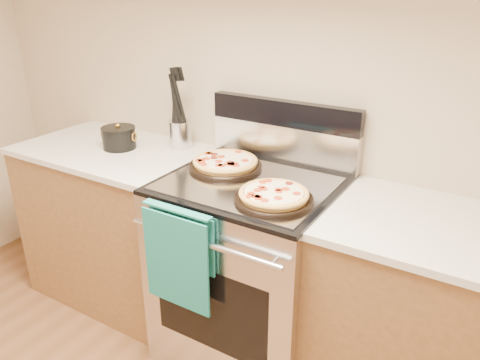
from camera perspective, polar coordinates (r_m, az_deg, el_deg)
The scene contains 17 objects.
wall_back at distance 2.24m, azimuth 6.07°, elevation 13.05°, with size 4.00×4.00×0.00m, color tan.
range_body at distance 2.29m, azimuth 1.24°, elevation -11.09°, with size 0.76×0.68×0.90m, color #B7B7BC.
oven_window at distance 2.06m, azimuth -3.63°, elevation -15.53°, with size 0.56×0.01×0.40m, color black.
cooktop at distance 2.07m, azimuth 1.35°, elevation -0.46°, with size 0.76×0.68×0.02m, color black.
backsplash_lower at distance 2.29m, azimuth 5.28°, elevation 4.49°, with size 0.76×0.06×0.18m, color silver.
backsplash_upper at distance 2.24m, azimuth 5.42°, elevation 8.12°, with size 0.76×0.06×0.12m, color black.
oven_handle at distance 1.83m, azimuth -4.62°, elevation -7.61°, with size 0.03×0.03×0.70m, color silver.
dish_towel at distance 1.95m, azimuth -7.43°, elevation -9.16°, with size 0.32×0.05×0.42m, color #166C70, non-canonical shape.
foil_sheet at distance 2.04m, azimuth 0.93°, elevation -0.41°, with size 0.70×0.55×0.01m, color gray.
cabinet_left at distance 2.79m, azimuth -14.32°, elevation -5.35°, with size 1.00×0.62×0.88m, color brown.
countertop_left at distance 2.61m, azimuth -15.28°, elevation 3.48°, with size 1.02×0.64×0.03m, color beige.
cabinet_right at distance 2.11m, azimuth 23.79°, elevation -17.00°, with size 1.00×0.62×0.88m, color brown.
countertop_right at distance 1.87m, azimuth 25.99°, elevation -6.11°, with size 1.02×0.64×0.03m, color beige.
pepperoni_pizza_back at distance 2.19m, azimuth -1.80°, elevation 2.07°, with size 0.34×0.34×0.05m, color #BA8339, non-canonical shape.
pepperoni_pizza_front at distance 1.87m, azimuth 4.13°, elevation -1.91°, with size 0.31×0.31×0.04m, color #BA8339, non-canonical shape.
utensil_crock at distance 2.52m, azimuth -7.31°, elevation 5.56°, with size 0.12×0.12×0.15m, color silver.
saucepan at distance 2.58m, azimuth -14.53°, elevation 4.91°, with size 0.17×0.17×0.11m, color black.
Camera 1 is at (0.94, 0.01, 1.73)m, focal length 35.00 mm.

